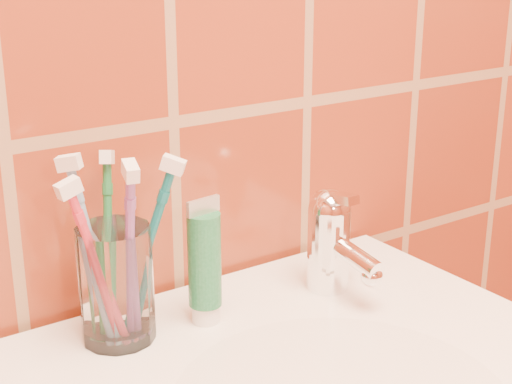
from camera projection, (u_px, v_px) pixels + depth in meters
glass_tumbler at (116, 284)px, 0.77m from camera, size 0.10×0.10×0.12m
toothpaste_tube at (205, 265)px, 0.80m from camera, size 0.04×0.03×0.14m
faucet at (331, 237)px, 0.88m from camera, size 0.05×0.11×0.12m
toothbrush_0 at (146, 250)px, 0.76m from camera, size 0.14×0.13×0.21m
toothbrush_1 at (108, 245)px, 0.78m from camera, size 0.11×0.13×0.20m
toothbrush_2 at (130, 256)px, 0.74m from camera, size 0.06×0.12×0.21m
toothbrush_3 at (98, 266)px, 0.74m from camera, size 0.09×0.08×0.19m
toothbrush_4 at (93, 253)px, 0.75m from camera, size 0.10×0.09×0.21m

